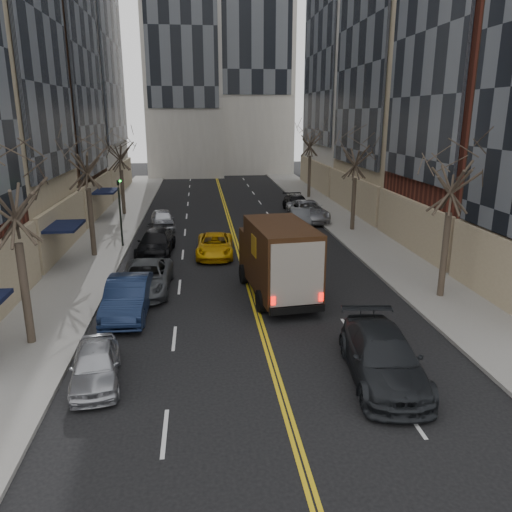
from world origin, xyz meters
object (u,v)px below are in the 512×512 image
Objects in this scene: ups_truck at (278,259)px; pedestrian at (283,256)px; taxi at (215,245)px; observer_sedan at (383,357)px.

ups_truck is 4.30m from pedestrian.
taxi is at bearing 34.08° from pedestrian.
observer_sedan is at bearing -80.70° from ups_truck.
pedestrian is (3.68, -3.27, 0.13)m from taxi.
ups_truck is 7.91m from taxi.
pedestrian is (-1.26, 12.13, -0.00)m from observer_sedan.
taxi is at bearing 104.21° from ups_truck.
taxi is 2.99× the size of pedestrian.
pedestrian is (0.96, 4.07, -1.03)m from ups_truck.
observer_sedan is 1.20× the size of taxi.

